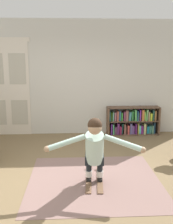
% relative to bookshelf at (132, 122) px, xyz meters
% --- Properties ---
extents(ground_plane, '(7.20, 7.20, 0.00)m').
position_rel_bookshelf_xyz_m(ground_plane, '(-1.40, -2.39, -0.33)').
color(ground_plane, brown).
extents(back_wall, '(6.00, 0.10, 2.90)m').
position_rel_bookshelf_xyz_m(back_wall, '(-1.40, 0.21, 1.12)').
color(back_wall, beige).
rests_on(back_wall, ground).
extents(double_door, '(1.22, 0.05, 2.45)m').
position_rel_bookshelf_xyz_m(double_door, '(-3.18, 0.15, 0.90)').
color(double_door, beige).
rests_on(double_door, ground).
extents(rug, '(2.14, 2.00, 0.01)m').
position_rel_bookshelf_xyz_m(rug, '(-1.20, -2.54, -0.33)').
color(rug, '#83645E').
rests_on(rug, ground).
extents(bookshelf, '(1.35, 0.30, 0.73)m').
position_rel_bookshelf_xyz_m(bookshelf, '(0.00, 0.00, 0.00)').
color(bookshelf, brown).
rests_on(bookshelf, ground).
extents(skis_pair, '(0.34, 0.92, 0.07)m').
position_rel_bookshelf_xyz_m(skis_pair, '(-1.20, -2.50, -0.31)').
color(skis_pair, brown).
rests_on(skis_pair, rug).
extents(person_skier, '(1.45, 0.66, 1.06)m').
position_rel_bookshelf_xyz_m(person_skier, '(-1.22, -2.71, 0.32)').
color(person_skier, white).
rests_on(person_skier, skis_pair).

